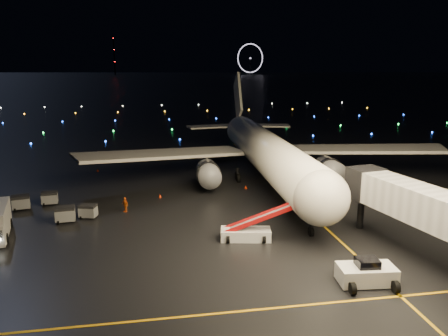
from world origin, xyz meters
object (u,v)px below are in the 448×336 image
(belt_loader, at_px, (246,223))
(baggage_cart_3, at_px, (21,203))
(crew_c, at_px, (125,204))
(baggage_cart_1, at_px, (50,198))
(pushback_tug, at_px, (367,271))
(airliner, at_px, (262,128))
(baggage_cart_2, at_px, (88,211))
(baggage_cart_0, at_px, (65,214))

(belt_loader, distance_m, baggage_cart_3, 27.67)
(crew_c, xyz_separation_m, baggage_cart_3, (-12.17, 2.94, -0.04))
(baggage_cart_1, bearing_deg, crew_c, -31.37)
(pushback_tug, bearing_deg, airliner, 95.08)
(baggage_cart_2, bearing_deg, crew_c, 35.86)
(belt_loader, xyz_separation_m, baggage_cart_1, (-21.25, 14.89, -0.94))
(airliner, relative_size, baggage_cart_3, 27.19)
(pushback_tug, bearing_deg, baggage_cart_1, 144.06)
(crew_c, bearing_deg, baggage_cart_1, -157.37)
(belt_loader, height_order, baggage_cart_3, belt_loader)
(belt_loader, height_order, crew_c, belt_loader)
(pushback_tug, relative_size, baggage_cart_2, 2.43)
(airliner, bearing_deg, baggage_cart_0, -147.52)
(baggage_cart_1, bearing_deg, pushback_tug, -47.11)
(baggage_cart_1, relative_size, baggage_cart_3, 0.93)
(crew_c, height_order, baggage_cart_1, crew_c)
(baggage_cart_0, distance_m, baggage_cart_1, 7.43)
(belt_loader, height_order, baggage_cart_0, belt_loader)
(baggage_cart_2, xyz_separation_m, baggage_cart_3, (-8.20, 4.39, 0.08))
(pushback_tug, relative_size, baggage_cart_1, 2.37)
(baggage_cart_0, xyz_separation_m, baggage_cart_3, (-5.92, 5.32, -0.02))
(baggage_cart_3, bearing_deg, pushback_tug, -50.64)
(pushback_tug, xyz_separation_m, crew_c, (-19.36, 20.68, -0.15))
(baggage_cart_0, relative_size, baggage_cart_1, 1.11)
(baggage_cart_1, bearing_deg, airliner, 10.26)
(baggage_cart_0, xyz_separation_m, baggage_cart_2, (2.28, 0.94, -0.10))
(airliner, distance_m, baggage_cart_0, 30.61)
(crew_c, relative_size, baggage_cart_3, 0.89)
(airliner, relative_size, baggage_cart_0, 26.46)
(belt_loader, xyz_separation_m, crew_c, (-12.01, 10.48, -0.84))
(airliner, relative_size, baggage_cart_2, 30.08)
(baggage_cart_0, bearing_deg, baggage_cart_3, 131.59)
(belt_loader, distance_m, baggage_cart_1, 25.97)
(pushback_tug, xyz_separation_m, baggage_cart_0, (-25.61, 18.30, -0.17))
(crew_c, bearing_deg, baggage_cart_2, -111.87)
(pushback_tug, bearing_deg, baggage_cart_0, 149.76)
(baggage_cart_1, xyz_separation_m, baggage_cart_3, (-2.93, -1.47, 0.06))
(airliner, relative_size, pushback_tug, 12.37)
(belt_loader, height_order, baggage_cart_1, belt_loader)
(crew_c, xyz_separation_m, baggage_cart_1, (-9.24, 4.41, -0.10))
(baggage_cart_1, height_order, baggage_cart_2, baggage_cart_1)
(baggage_cart_1, bearing_deg, baggage_cart_0, -72.04)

